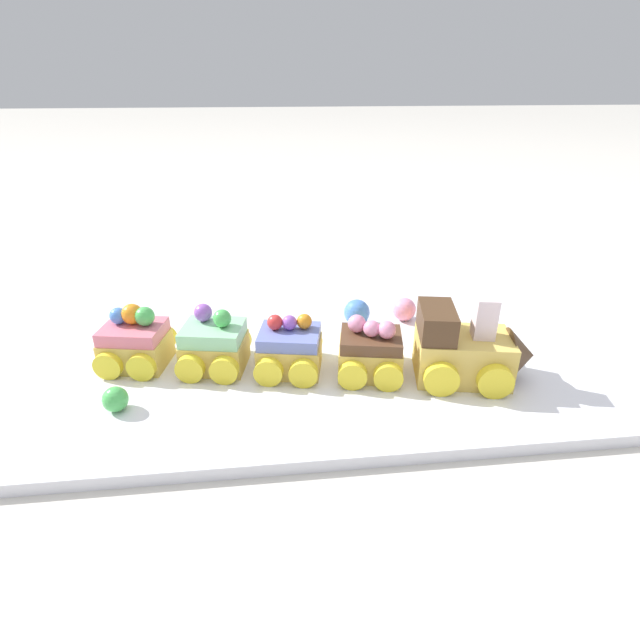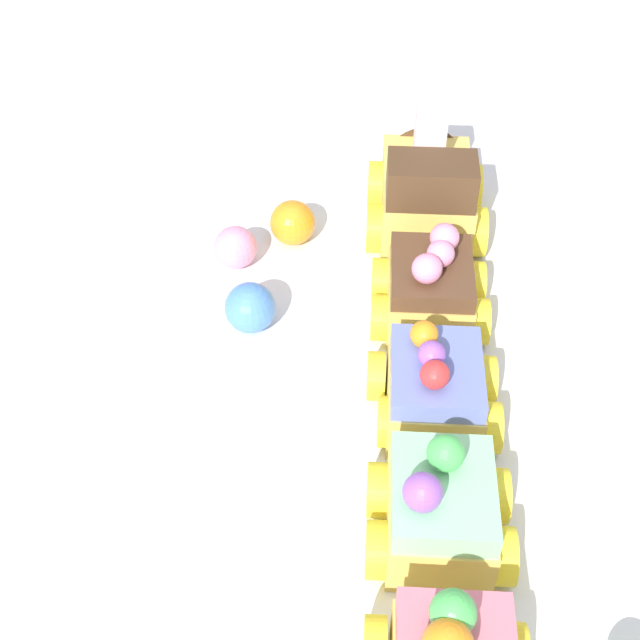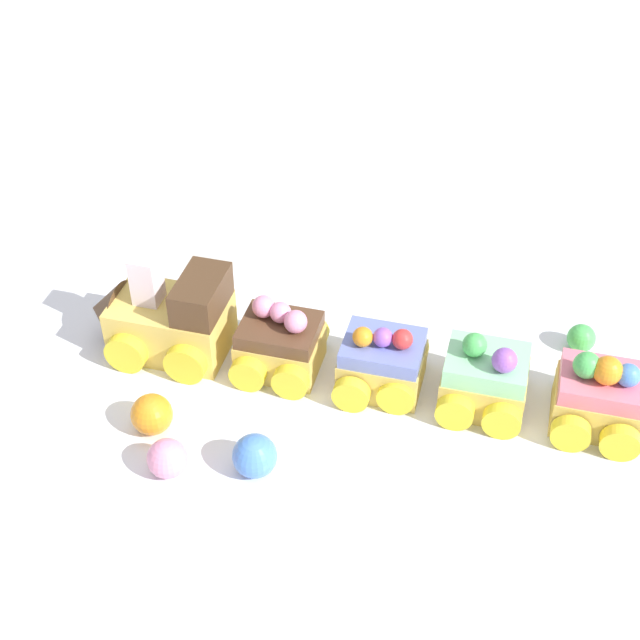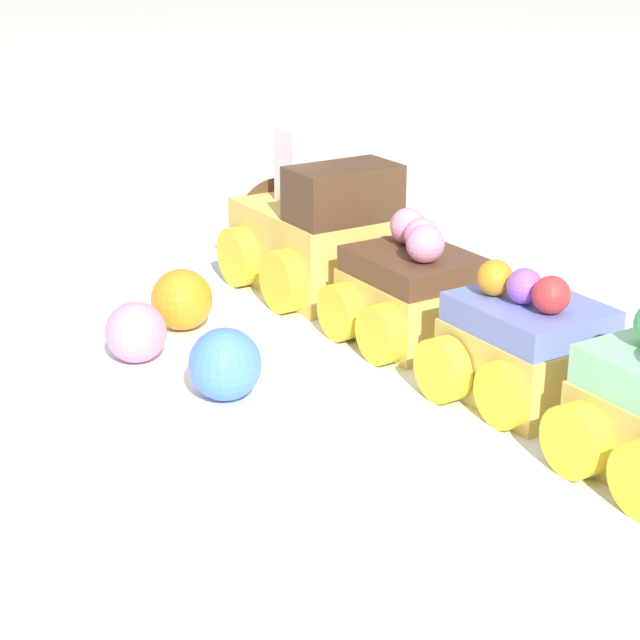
% 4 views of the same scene
% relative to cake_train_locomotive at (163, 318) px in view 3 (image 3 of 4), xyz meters
% --- Properties ---
extents(ground_plane, '(10.00, 10.00, 0.00)m').
position_rel_cake_train_locomotive_xyz_m(ground_plane, '(-0.14, 0.06, -0.04)').
color(ground_plane, beige).
extents(display_board, '(0.63, 0.33, 0.01)m').
position_rel_cake_train_locomotive_xyz_m(display_board, '(-0.14, 0.06, -0.03)').
color(display_board, white).
rests_on(display_board, ground_plane).
extents(cake_train_locomotive, '(0.12, 0.09, 0.09)m').
position_rel_cake_train_locomotive_xyz_m(cake_train_locomotive, '(0.00, 0.00, 0.00)').
color(cake_train_locomotive, '#E0BC56').
rests_on(cake_train_locomotive, display_board).
extents(cake_car_chocolate, '(0.07, 0.08, 0.06)m').
position_rel_cake_train_locomotive_xyz_m(cake_car_chocolate, '(-0.09, 0.02, -0.01)').
color(cake_car_chocolate, '#E0BC56').
rests_on(cake_car_chocolate, display_board).
extents(cake_car_blueberry, '(0.07, 0.08, 0.06)m').
position_rel_cake_train_locomotive_xyz_m(cake_car_blueberry, '(-0.17, 0.03, -0.01)').
color(cake_car_blueberry, '#E0BC56').
rests_on(cake_car_blueberry, display_board).
extents(cake_car_mint, '(0.07, 0.08, 0.06)m').
position_rel_cake_train_locomotive_xyz_m(cake_car_mint, '(-0.25, 0.05, -0.01)').
color(cake_car_mint, '#E0BC56').
rests_on(cake_car_mint, display_board).
extents(cake_car_strawberry, '(0.07, 0.08, 0.07)m').
position_rel_cake_train_locomotive_xyz_m(cake_car_strawberry, '(-0.33, 0.06, -0.00)').
color(cake_car_strawberry, '#E0BC56').
rests_on(cake_car_strawberry, display_board).
extents(gumball_green, '(0.02, 0.02, 0.02)m').
position_rel_cake_train_locomotive_xyz_m(gumball_green, '(-0.33, -0.02, -0.02)').
color(gumball_green, '#4CBC56').
rests_on(gumball_green, display_board).
extents(gumball_blue, '(0.03, 0.03, 0.03)m').
position_rel_cake_train_locomotive_xyz_m(gumball_blue, '(-0.09, 0.13, -0.01)').
color(gumball_blue, '#4C84E0').
rests_on(gumball_blue, display_board).
extents(gumball_pink, '(0.03, 0.03, 0.03)m').
position_rel_cake_train_locomotive_xyz_m(gumball_pink, '(-0.03, 0.13, -0.01)').
color(gumball_pink, pink).
rests_on(gumball_pink, display_board).
extents(gumball_orange, '(0.03, 0.03, 0.03)m').
position_rel_cake_train_locomotive_xyz_m(gumball_orange, '(-0.01, 0.09, -0.01)').
color(gumball_orange, orange).
rests_on(gumball_orange, display_board).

